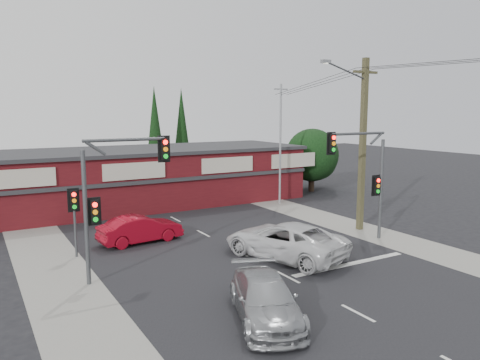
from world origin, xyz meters
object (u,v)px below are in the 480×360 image
red_sedan (140,229)px  shop_building (131,177)px  utility_pole (361,139)px  white_suv (285,240)px  silver_suv (265,299)px

red_sedan → shop_building: shop_building is taller
red_sedan → utility_pole: (12.05, -3.93, 4.66)m
utility_pole → white_suv: bearing=-162.9°
white_suv → utility_pole: size_ratio=0.62×
red_sedan → utility_pole: bearing=-114.2°
silver_suv → shop_building: 21.45m
silver_suv → shop_building: size_ratio=0.18×
red_sedan → shop_building: (2.69, 10.07, 1.40)m
red_sedan → shop_building: size_ratio=0.16×
silver_suv → white_suv: bearing=70.5°
red_sedan → silver_suv: bearing=177.1°
white_suv → red_sedan: (-5.15, 6.05, -0.12)m
shop_building → utility_pole: utility_pole is taller
white_suv → shop_building: 16.36m
silver_suv → red_sedan: 11.26m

